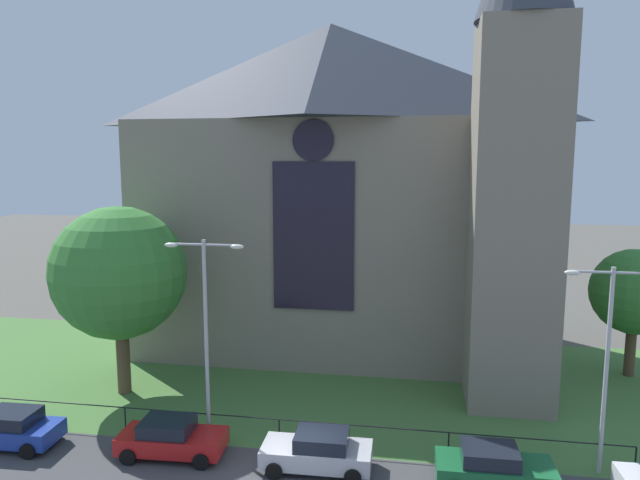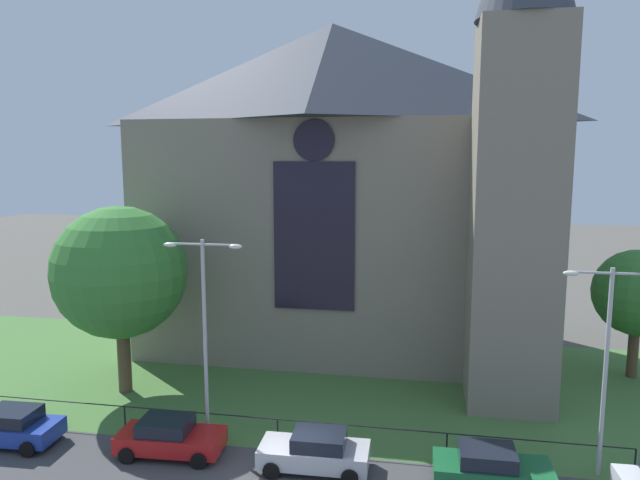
{
  "view_description": "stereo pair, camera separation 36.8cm",
  "coord_description": "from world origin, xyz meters",
  "px_view_note": "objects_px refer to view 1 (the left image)",
  "views": [
    {
      "loc": [
        4.14,
        -19.59,
        11.88
      ],
      "look_at": [
        -0.53,
        8.0,
        7.89
      ],
      "focal_mm": 32.41,
      "sensor_mm": 36.0,
      "label": 1
    },
    {
      "loc": [
        4.5,
        -19.53,
        11.88
      ],
      "look_at": [
        -0.53,
        8.0,
        7.89
      ],
      "focal_mm": 32.41,
      "sensor_mm": 36.0,
      "label": 2
    }
  ],
  "objects_px": {
    "church_building": "(341,184)",
    "parked_car_red": "(171,438)",
    "streetlamp_near": "(206,316)",
    "tree_right_far": "(635,292)",
    "tree_left_near": "(119,273)",
    "parked_car_silver": "(318,451)",
    "parked_car_blue": "(9,428)",
    "streetlamp_far": "(608,344)",
    "parked_car_green": "(493,467)"
  },
  "relations": [
    {
      "from": "tree_right_far",
      "to": "parked_car_blue",
      "type": "relative_size",
      "value": 1.65
    },
    {
      "from": "streetlamp_far",
      "to": "parked_car_red",
      "type": "xyz_separation_m",
      "value": [
        -16.6,
        -1.49,
        -4.35
      ]
    },
    {
      "from": "tree_left_near",
      "to": "parked_car_green",
      "type": "distance_m",
      "value": 19.21
    },
    {
      "from": "church_building",
      "to": "parked_car_blue",
      "type": "height_order",
      "value": "church_building"
    },
    {
      "from": "church_building",
      "to": "tree_right_far",
      "type": "bearing_deg",
      "value": -9.35
    },
    {
      "from": "tree_left_near",
      "to": "streetlamp_far",
      "type": "relative_size",
      "value": 1.2
    },
    {
      "from": "parked_car_red",
      "to": "parked_car_green",
      "type": "bearing_deg",
      "value": -3.47
    },
    {
      "from": "tree_left_near",
      "to": "streetlamp_far",
      "type": "height_order",
      "value": "tree_left_near"
    },
    {
      "from": "church_building",
      "to": "parked_car_red",
      "type": "bearing_deg",
      "value": -107.77
    },
    {
      "from": "church_building",
      "to": "tree_right_far",
      "type": "xyz_separation_m",
      "value": [
        16.41,
        -2.7,
        -5.58
      ]
    },
    {
      "from": "parked_car_red",
      "to": "parked_car_silver",
      "type": "height_order",
      "value": "same"
    },
    {
      "from": "parked_car_red",
      "to": "parked_car_green",
      "type": "height_order",
      "value": "same"
    },
    {
      "from": "tree_right_far",
      "to": "streetlamp_far",
      "type": "height_order",
      "value": "streetlamp_far"
    },
    {
      "from": "parked_car_red",
      "to": "parked_car_blue",
      "type": "bearing_deg",
      "value": -179.7
    },
    {
      "from": "church_building",
      "to": "parked_car_red",
      "type": "height_order",
      "value": "church_building"
    },
    {
      "from": "streetlamp_near",
      "to": "tree_right_far",
      "type": "bearing_deg",
      "value": 28.35
    },
    {
      "from": "streetlamp_near",
      "to": "parked_car_silver",
      "type": "bearing_deg",
      "value": -17.44
    },
    {
      "from": "tree_left_near",
      "to": "streetlamp_near",
      "type": "xyz_separation_m",
      "value": [
        6.04,
        -4.09,
        -0.77
      ]
    },
    {
      "from": "church_building",
      "to": "parked_car_red",
      "type": "distance_m",
      "value": 18.5
    },
    {
      "from": "tree_left_near",
      "to": "parked_car_silver",
      "type": "distance_m",
      "value": 13.53
    },
    {
      "from": "tree_left_near",
      "to": "parked_car_red",
      "type": "distance_m",
      "value": 9.28
    },
    {
      "from": "parked_car_blue",
      "to": "parked_car_red",
      "type": "relative_size",
      "value": 1.0
    },
    {
      "from": "parked_car_blue",
      "to": "parked_car_green",
      "type": "xyz_separation_m",
      "value": [
        19.47,
        0.21,
        0.0
      ]
    },
    {
      "from": "tree_left_near",
      "to": "streetlamp_far",
      "type": "bearing_deg",
      "value": -10.71
    },
    {
      "from": "church_building",
      "to": "parked_car_silver",
      "type": "xyz_separation_m",
      "value": [
        1.15,
        -15.17,
        -9.53
      ]
    },
    {
      "from": "streetlamp_near",
      "to": "parked_car_green",
      "type": "xyz_separation_m",
      "value": [
        11.45,
        -1.65,
        -4.69
      ]
    },
    {
      "from": "parked_car_blue",
      "to": "tree_left_near",
      "type": "bearing_deg",
      "value": -110.6
    },
    {
      "from": "parked_car_silver",
      "to": "tree_right_far",
      "type": "bearing_deg",
      "value": -142.0
    },
    {
      "from": "streetlamp_near",
      "to": "parked_car_red",
      "type": "distance_m",
      "value": 5.03
    },
    {
      "from": "tree_left_near",
      "to": "parked_car_silver",
      "type": "height_order",
      "value": "tree_left_near"
    },
    {
      "from": "parked_car_blue",
      "to": "church_building",
      "type": "bearing_deg",
      "value": -129.63
    },
    {
      "from": "church_building",
      "to": "streetlamp_far",
      "type": "bearing_deg",
      "value": -49.19
    },
    {
      "from": "tree_left_near",
      "to": "tree_right_far",
      "type": "relative_size",
      "value": 1.36
    },
    {
      "from": "parked_car_blue",
      "to": "streetlamp_far",
      "type": "bearing_deg",
      "value": -177.71
    },
    {
      "from": "streetlamp_far",
      "to": "parked_car_blue",
      "type": "height_order",
      "value": "streetlamp_far"
    },
    {
      "from": "church_building",
      "to": "streetlamp_near",
      "type": "xyz_separation_m",
      "value": [
        -3.81,
        -13.61,
        -4.83
      ]
    },
    {
      "from": "tree_left_near",
      "to": "parked_car_red",
      "type": "height_order",
      "value": "tree_left_near"
    },
    {
      "from": "tree_left_near",
      "to": "parked_car_green",
      "type": "bearing_deg",
      "value": -18.15
    },
    {
      "from": "streetlamp_far",
      "to": "parked_car_blue",
      "type": "bearing_deg",
      "value": -175.5
    },
    {
      "from": "streetlamp_far",
      "to": "parked_car_red",
      "type": "bearing_deg",
      "value": -174.89
    },
    {
      "from": "church_building",
      "to": "parked_car_silver",
      "type": "bearing_deg",
      "value": -85.65
    },
    {
      "from": "tree_right_far",
      "to": "parked_car_red",
      "type": "relative_size",
      "value": 1.64
    },
    {
      "from": "streetlamp_near",
      "to": "parked_car_red",
      "type": "bearing_deg",
      "value": -124.62
    },
    {
      "from": "tree_left_near",
      "to": "parked_car_red",
      "type": "xyz_separation_m",
      "value": [
        5.02,
        -5.57,
        -5.47
      ]
    },
    {
      "from": "streetlamp_near",
      "to": "parked_car_green",
      "type": "height_order",
      "value": "streetlamp_near"
    },
    {
      "from": "tree_left_near",
      "to": "streetlamp_near",
      "type": "height_order",
      "value": "tree_left_near"
    },
    {
      "from": "tree_right_far",
      "to": "parked_car_silver",
      "type": "relative_size",
      "value": 1.66
    },
    {
      "from": "streetlamp_far",
      "to": "parked_car_silver",
      "type": "distance_m",
      "value": 11.57
    },
    {
      "from": "church_building",
      "to": "streetlamp_near",
      "type": "bearing_deg",
      "value": -105.65
    },
    {
      "from": "parked_car_green",
      "to": "tree_left_near",
      "type": "bearing_deg",
      "value": 160.94
    }
  ]
}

